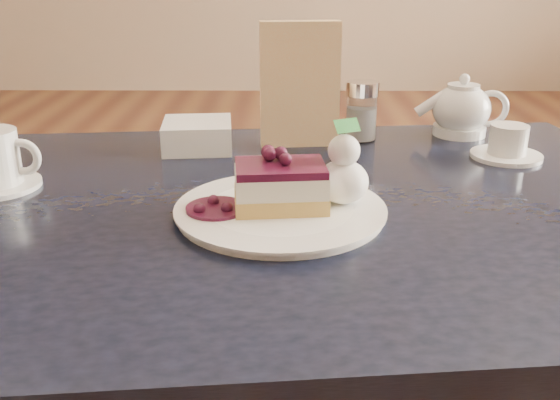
{
  "coord_description": "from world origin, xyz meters",
  "views": [
    {
      "loc": [
        0.22,
        -0.77,
        1.16
      ],
      "look_at": [
        0.21,
        -0.01,
        0.86
      ],
      "focal_mm": 40.0,
      "sensor_mm": 36.0,
      "label": 1
    }
  ],
  "objects_px": {
    "dessert_plate": "(280,211)",
    "cheesecake_slice": "(280,186)",
    "tea_set": "(469,117)",
    "main_table": "(277,251)"
  },
  "relations": [
    {
      "from": "dessert_plate",
      "to": "tea_set",
      "type": "distance_m",
      "value": 0.56
    },
    {
      "from": "main_table",
      "to": "cheesecake_slice",
      "type": "distance_m",
      "value": 0.14
    },
    {
      "from": "main_table",
      "to": "cheesecake_slice",
      "type": "height_order",
      "value": "cheesecake_slice"
    },
    {
      "from": "main_table",
      "to": "dessert_plate",
      "type": "relative_size",
      "value": 4.63
    },
    {
      "from": "cheesecake_slice",
      "to": "tea_set",
      "type": "height_order",
      "value": "tea_set"
    },
    {
      "from": "main_table",
      "to": "tea_set",
      "type": "relative_size",
      "value": 4.85
    },
    {
      "from": "dessert_plate",
      "to": "tea_set",
      "type": "height_order",
      "value": "tea_set"
    },
    {
      "from": "tea_set",
      "to": "cheesecake_slice",
      "type": "bearing_deg",
      "value": -133.15
    },
    {
      "from": "dessert_plate",
      "to": "cheesecake_slice",
      "type": "relative_size",
      "value": 2.15
    },
    {
      "from": "main_table",
      "to": "tea_set",
      "type": "xyz_separation_m",
      "value": [
        0.38,
        0.35,
        0.13
      ]
    }
  ]
}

